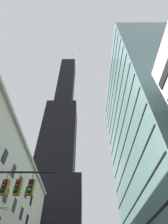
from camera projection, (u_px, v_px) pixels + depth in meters
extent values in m
cube|color=#B2A893|center=(23.00, 141.00, 36.11)|extent=(0.70, 57.91, 0.60)
cube|color=black|center=(5.00, 195.00, 28.27)|extent=(0.14, 1.40, 2.20)
cube|color=black|center=(14.00, 205.00, 31.74)|extent=(0.14, 1.40, 2.20)
cube|color=black|center=(20.00, 213.00, 35.21)|extent=(0.14, 1.40, 2.20)
cube|color=black|center=(26.00, 220.00, 38.67)|extent=(0.14, 1.40, 2.20)
cube|color=black|center=(4.00, 156.00, 27.83)|extent=(0.14, 1.40, 2.20)
cube|color=black|center=(13.00, 171.00, 31.30)|extent=(0.14, 1.40, 2.20)
cube|color=black|center=(20.00, 183.00, 34.77)|extent=(0.14, 1.40, 2.20)
cube|color=black|center=(25.00, 192.00, 38.23)|extent=(0.14, 1.40, 2.20)
cube|color=black|center=(30.00, 200.00, 41.70)|extent=(0.14, 1.40, 2.20)
cube|color=black|center=(58.00, 141.00, 108.83)|extent=(20.88, 20.88, 56.41)
cube|color=black|center=(66.00, 84.00, 154.56)|extent=(13.42, 13.42, 70.51)
cylinder|color=silver|center=(67.00, 58.00, 190.47)|extent=(1.20, 1.20, 29.20)
cylinder|color=silver|center=(72.00, 58.00, 190.49)|extent=(1.20, 1.20, 29.20)
cube|color=gray|center=(153.00, 134.00, 41.31)|extent=(15.58, 33.43, 55.38)
cube|color=black|center=(134.00, 203.00, 29.97)|extent=(0.12, 32.43, 0.24)
cube|color=black|center=(130.00, 181.00, 32.86)|extent=(0.12, 32.43, 0.24)
cube|color=black|center=(126.00, 162.00, 35.74)|extent=(0.12, 32.43, 0.24)
cube|color=black|center=(123.00, 146.00, 38.62)|extent=(0.12, 32.43, 0.24)
cube|color=black|center=(120.00, 132.00, 41.50)|extent=(0.12, 32.43, 0.24)
cube|color=black|center=(118.00, 120.00, 44.39)|extent=(0.12, 32.43, 0.24)
cube|color=black|center=(116.00, 110.00, 47.27)|extent=(0.12, 32.43, 0.24)
cube|color=black|center=(114.00, 101.00, 50.15)|extent=(0.12, 32.43, 0.24)
cube|color=black|center=(112.00, 92.00, 53.03)|extent=(0.12, 32.43, 0.24)
cube|color=black|center=(111.00, 85.00, 55.91)|extent=(0.12, 32.43, 0.24)
cube|color=black|center=(110.00, 78.00, 58.80)|extent=(0.12, 32.43, 0.24)
cylinder|color=black|center=(9.00, 172.00, 12.70)|extent=(6.71, 0.14, 0.14)
cylinder|color=black|center=(7.00, 176.00, 12.48)|extent=(0.04, 0.04, 0.60)
cube|color=black|center=(3.00, 186.00, 11.94)|extent=(0.30, 0.30, 0.90)
cube|color=olive|center=(4.00, 187.00, 12.06)|extent=(0.40, 0.40, 1.04)
sphere|color=red|center=(4.00, 181.00, 12.03)|extent=(0.20, 0.20, 0.20)
sphere|color=#4B3A08|center=(2.00, 185.00, 11.83)|extent=(0.20, 0.20, 0.20)
sphere|color=#083D10|center=(1.00, 189.00, 11.63)|extent=(0.20, 0.20, 0.20)
cylinder|color=black|center=(19.00, 176.00, 12.48)|extent=(0.04, 0.04, 0.60)
cube|color=black|center=(16.00, 186.00, 11.94)|extent=(0.30, 0.30, 0.90)
cube|color=olive|center=(17.00, 187.00, 12.06)|extent=(0.40, 0.40, 1.04)
sphere|color=red|center=(17.00, 181.00, 12.03)|extent=(0.20, 0.20, 0.20)
sphere|color=#4B3A08|center=(16.00, 185.00, 11.83)|extent=(0.20, 0.20, 0.20)
sphere|color=#083D10|center=(15.00, 189.00, 11.63)|extent=(0.20, 0.20, 0.20)
cylinder|color=black|center=(32.00, 176.00, 12.49)|extent=(0.04, 0.04, 0.60)
cube|color=black|center=(30.00, 186.00, 11.95)|extent=(0.30, 0.30, 0.90)
cube|color=olive|center=(30.00, 187.00, 12.07)|extent=(0.40, 0.40, 1.04)
sphere|color=#450808|center=(30.00, 181.00, 12.04)|extent=(0.20, 0.20, 0.20)
sphere|color=#4B3A08|center=(29.00, 185.00, 11.84)|extent=(0.20, 0.20, 0.20)
sphere|color=green|center=(28.00, 189.00, 11.63)|extent=(0.20, 0.20, 0.20)
ellipsoid|color=#EFE5C6|center=(6.00, 209.00, 20.15)|extent=(0.56, 0.32, 0.24)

